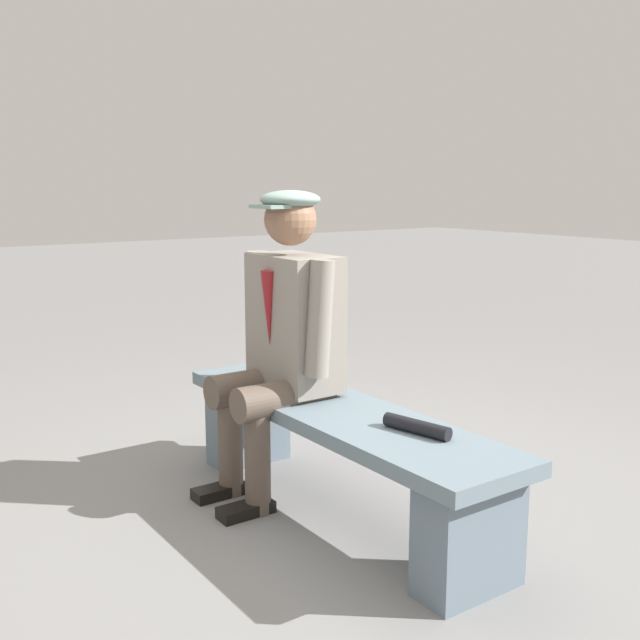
{
  "coord_description": "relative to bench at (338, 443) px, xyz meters",
  "views": [
    {
      "loc": [
        -2.41,
        1.79,
        1.38
      ],
      "look_at": [
        0.13,
        0.0,
        0.81
      ],
      "focal_mm": 42.48,
      "sensor_mm": 36.0,
      "label": 1
    }
  ],
  "objects": [
    {
      "name": "rolled_magazine",
      "position": [
        -0.43,
        -0.05,
        0.18
      ],
      "size": [
        0.28,
        0.11,
        0.05
      ],
      "primitive_type": "cylinder",
      "rotation": [
        0.0,
        1.57,
        0.22
      ],
      "color": "black",
      "rests_on": "bench"
    },
    {
      "name": "seated_man",
      "position": [
        0.32,
        0.06,
        0.43
      ],
      "size": [
        0.6,
        0.58,
        1.35
      ],
      "color": "gray",
      "rests_on": "ground"
    },
    {
      "name": "ground_plane",
      "position": [
        0.0,
        0.0,
        -0.31
      ],
      "size": [
        30.0,
        30.0,
        0.0
      ],
      "primitive_type": "plane",
      "color": "gray"
    },
    {
      "name": "bench",
      "position": [
        0.0,
        0.0,
        0.0
      ],
      "size": [
        1.8,
        0.45,
        0.46
      ],
      "color": "slate",
      "rests_on": "ground"
    }
  ]
}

